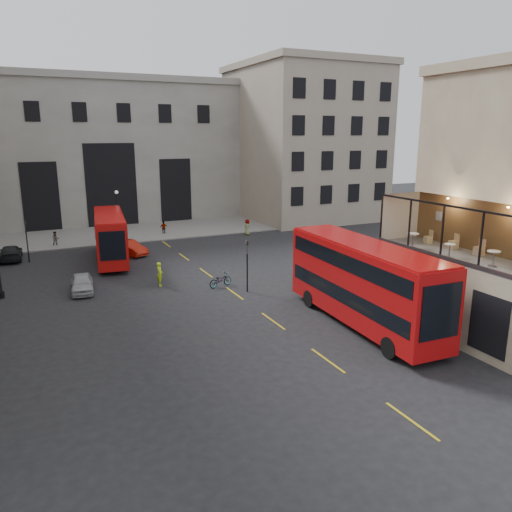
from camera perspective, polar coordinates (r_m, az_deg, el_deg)
name	(u,v)px	position (r m, az deg, el deg)	size (l,w,h in m)	color
ground	(360,353)	(26.94, 11.82, -10.84)	(140.00, 140.00, 0.00)	black
host_building_main	(511,194)	(31.85, 27.08, 6.34)	(7.26, 11.40, 15.10)	#BFB48F
host_frontage	(456,295)	(30.34, 21.91, -4.19)	(3.00, 11.00, 4.50)	#BFB48F
cafe_floor	(460,256)	(29.75, 22.31, 0.03)	(3.00, 10.00, 0.10)	slate
gateway	(102,147)	(68.08, -17.16, 11.78)	(35.00, 10.60, 18.00)	#9F9B94
building_right	(303,139)	(68.92, 5.44, 13.17)	(16.60, 18.60, 20.00)	gray
pavement_far	(113,233)	(59.08, -16.02, 2.51)	(40.00, 12.00, 0.12)	slate
traffic_light_near	(247,259)	(35.44, -1.01, -0.36)	(0.16, 0.20, 3.80)	black
traffic_light_far	(26,236)	(48.10, -24.76, 2.14)	(0.16, 0.20, 3.80)	black
street_lamp_b	(118,218)	(54.79, -15.47, 4.17)	(0.36, 0.36, 5.33)	black
bus_near	(363,280)	(29.79, 12.17, -2.69)	(3.39, 12.61, 4.99)	#A20B0C
bus_far	(110,235)	(46.06, -16.34, 2.36)	(3.79, 10.91, 4.27)	#AA0D0B
car_a	(82,283)	(37.96, -19.28, -2.97)	(1.54, 3.82, 1.30)	#A5A7AD
car_b	(129,248)	(48.25, -14.29, 0.91)	(1.43, 4.11, 1.35)	#B71C0B
car_c	(11,253)	(50.07, -26.23, 0.33)	(1.84, 4.53, 1.31)	black
bicycle	(220,280)	(37.22, -4.10, -2.75)	(0.68, 1.96, 1.03)	gray
cyclist	(160,274)	(37.91, -10.93, -2.05)	(0.66, 0.43, 1.81)	#C0EB18
pedestrian_a	(56,239)	(54.16, -21.92, 1.81)	(0.75, 0.58, 1.53)	gray
pedestrian_b	(113,235)	(54.45, -16.02, 2.37)	(1.04, 0.60, 1.61)	gray
pedestrian_c	(164,228)	(57.18, -10.49, 3.18)	(0.91, 0.38, 1.55)	gray
pedestrian_d	(247,227)	(56.01, -1.00, 3.31)	(0.87, 0.56, 1.77)	gray
cafe_table_near	(494,256)	(27.71, 25.51, -0.01)	(0.64, 0.64, 0.80)	white
cafe_table_mid	(450,248)	(28.91, 21.27, 0.83)	(0.58, 0.58, 0.72)	silver
cafe_table_far	(413,238)	(30.63, 17.49, 1.97)	(0.67, 0.67, 0.84)	silver
cafe_chair_b	(479,250)	(29.95, 24.14, 0.58)	(0.45, 0.45, 0.90)	tan
cafe_chair_c	(454,244)	(31.08, 21.65, 1.25)	(0.49, 0.49, 0.88)	tan
cafe_chair_d	(428,239)	(32.15, 19.08, 1.82)	(0.46, 0.46, 0.80)	tan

